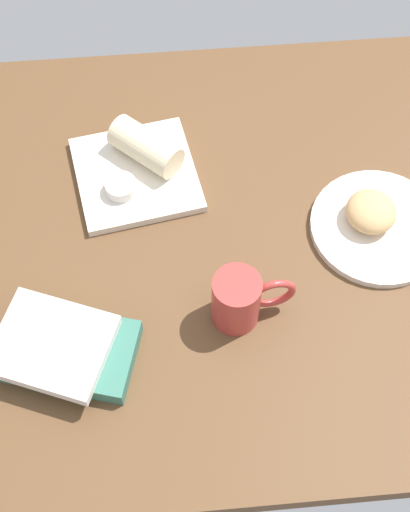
{
  "coord_description": "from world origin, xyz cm",
  "views": [
    {
      "loc": [
        -15.21,
        -65.48,
        110.42
      ],
      "look_at": [
        -9.88,
        -5.28,
        7.0
      ],
      "focal_mm": 51.07,
      "sensor_mm": 36.0,
      "label": 1
    }
  ],
  "objects_px": {
    "square_plate": "(136,175)",
    "round_plate": "(378,227)",
    "sauce_cup": "(121,187)",
    "coffee_mug": "(239,299)",
    "scone_pastry": "(371,212)",
    "book_stack": "(62,348)",
    "breakfast_wrap": "(146,147)"
  },
  "relations": [
    {
      "from": "sauce_cup",
      "to": "coffee_mug",
      "type": "distance_m",
      "value": 0.31
    },
    {
      "from": "scone_pastry",
      "to": "breakfast_wrap",
      "type": "distance_m",
      "value": 0.41
    },
    {
      "from": "square_plate",
      "to": "book_stack",
      "type": "height_order",
      "value": "book_stack"
    },
    {
      "from": "scone_pastry",
      "to": "round_plate",
      "type": "bearing_deg",
      "value": -40.81
    },
    {
      "from": "square_plate",
      "to": "coffee_mug",
      "type": "distance_m",
      "value": 0.33
    },
    {
      "from": "sauce_cup",
      "to": "book_stack",
      "type": "distance_m",
      "value": 0.31
    },
    {
      "from": "sauce_cup",
      "to": "coffee_mug",
      "type": "height_order",
      "value": "coffee_mug"
    },
    {
      "from": "square_plate",
      "to": "coffee_mug",
      "type": "bearing_deg",
      "value": -62.14
    },
    {
      "from": "square_plate",
      "to": "sauce_cup",
      "type": "distance_m",
      "value": 0.05
    },
    {
      "from": "coffee_mug",
      "to": "scone_pastry",
      "type": "bearing_deg",
      "value": 32.34
    },
    {
      "from": "square_plate",
      "to": "book_stack",
      "type": "bearing_deg",
      "value": -110.67
    },
    {
      "from": "round_plate",
      "to": "square_plate",
      "type": "height_order",
      "value": "square_plate"
    },
    {
      "from": "square_plate",
      "to": "coffee_mug",
      "type": "xyz_separation_m",
      "value": [
        0.15,
        -0.29,
        0.05
      ]
    },
    {
      "from": "sauce_cup",
      "to": "breakfast_wrap",
      "type": "height_order",
      "value": "breakfast_wrap"
    },
    {
      "from": "square_plate",
      "to": "book_stack",
      "type": "distance_m",
      "value": 0.36
    },
    {
      "from": "scone_pastry",
      "to": "book_stack",
      "type": "xyz_separation_m",
      "value": [
        -0.52,
        -0.2,
        -0.01
      ]
    },
    {
      "from": "sauce_cup",
      "to": "breakfast_wrap",
      "type": "distance_m",
      "value": 0.09
    },
    {
      "from": "book_stack",
      "to": "coffee_mug",
      "type": "bearing_deg",
      "value": 9.46
    },
    {
      "from": "scone_pastry",
      "to": "coffee_mug",
      "type": "relative_size",
      "value": 0.67
    },
    {
      "from": "round_plate",
      "to": "scone_pastry",
      "type": "relative_size",
      "value": 2.63
    },
    {
      "from": "round_plate",
      "to": "breakfast_wrap",
      "type": "xyz_separation_m",
      "value": [
        -0.39,
        0.18,
        0.04
      ]
    },
    {
      "from": "scone_pastry",
      "to": "coffee_mug",
      "type": "distance_m",
      "value": 0.29
    },
    {
      "from": "breakfast_wrap",
      "to": "coffee_mug",
      "type": "bearing_deg",
      "value": -114.81
    },
    {
      "from": "book_stack",
      "to": "square_plate",
      "type": "bearing_deg",
      "value": 69.33
    },
    {
      "from": "square_plate",
      "to": "round_plate",
      "type": "bearing_deg",
      "value": -19.84
    },
    {
      "from": "round_plate",
      "to": "square_plate",
      "type": "bearing_deg",
      "value": 160.16
    },
    {
      "from": "book_stack",
      "to": "round_plate",
      "type": "bearing_deg",
      "value": 19.22
    },
    {
      "from": "sauce_cup",
      "to": "round_plate",
      "type": "bearing_deg",
      "value": -14.02
    },
    {
      "from": "round_plate",
      "to": "book_stack",
      "type": "distance_m",
      "value": 0.57
    },
    {
      "from": "scone_pastry",
      "to": "square_plate",
      "type": "relative_size",
      "value": 0.42
    },
    {
      "from": "scone_pastry",
      "to": "sauce_cup",
      "type": "bearing_deg",
      "value": 167.17
    },
    {
      "from": "coffee_mug",
      "to": "square_plate",
      "type": "bearing_deg",
      "value": 117.86
    }
  ]
}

